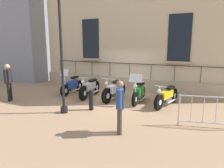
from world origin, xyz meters
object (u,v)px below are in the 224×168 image
Objects in this scene: motorcycle_yellow at (167,97)px; lamppost at (60,30)px; motorcycle_white at (114,91)px; crowd_barrier at (210,111)px; motorcycle_blue at (72,86)px; pedestrian_walking at (120,104)px; motorcycle_silver at (90,88)px; motorcycle_green at (139,93)px; bollard at (91,100)px; pedestrian_standing at (8,80)px.

lamppost reaches higher than motorcycle_yellow.
motorcycle_white is 1.12× the size of crowd_barrier.
motorcycle_yellow is at bearing -136.60° from crowd_barrier.
motorcycle_blue is 4.18m from lamppost.
crowd_barrier is 2.96m from pedestrian_walking.
motorcycle_green is (-0.05, 2.59, 0.02)m from motorcycle_silver.
pedestrian_walking is (1.66, -2.43, 0.35)m from crowd_barrier.
motorcycle_blue is at bearing -91.70° from motorcycle_green.
motorcycle_yellow is 3.56m from pedestrian_walking.
crowd_barrier is 2.18× the size of bollard.
motorcycle_white is at bearing 117.17° from pedestrian_standing.
crowd_barrier is 1.15× the size of pedestrian_walking.
motorcycle_yellow is 0.45× the size of lamppost.
motorcycle_yellow is (-0.06, 1.25, -0.05)m from motorcycle_green.
motorcycle_blue is 0.94× the size of motorcycle_silver.
pedestrian_walking is (3.31, 1.72, 0.46)m from motorcycle_white.
lamppost reaches higher than bollard.
motorcycle_green reaches higher than motorcycle_yellow.
motorcycle_green is 2.33m from bollard.
bollard is 2.51m from pedestrian_walking.
bollard is at bearing 32.91° from motorcycle_silver.
motorcycle_silver is 1.15× the size of crowd_barrier.
motorcycle_white is 0.99× the size of motorcycle_yellow.
motorcycle_green is 1.02× the size of crowd_barrier.
pedestrian_standing is at bearing -94.28° from lamppost.
motorcycle_silver is 1.14× the size of motorcycle_green.
pedestrian_standing is (2.27, -4.42, 0.54)m from motorcycle_white.
motorcycle_yellow is 3.28m from bollard.
lamppost reaches higher than motorcycle_blue.
pedestrian_walking is (3.39, 0.51, 0.46)m from motorcycle_green.
motorcycle_silver is at bearing -88.39° from motorcycle_yellow.
crowd_barrier is 4.36m from bollard.
lamppost is (2.55, 0.38, 2.72)m from motorcycle_silver.
pedestrian_standing is at bearing -85.89° from crowd_barrier.
motorcycle_silver is at bearing -90.94° from motorcycle_white.
motorcycle_blue is 2.36× the size of bollard.
motorcycle_yellow is 1.13× the size of crowd_barrier.
motorcycle_white is 4.46m from crowd_barrier.
crowd_barrier is (-0.87, 5.14, -2.59)m from lamppost.
lamppost is at bearing -106.20° from pedestrian_walking.
motorcycle_white is 3.76m from pedestrian_walking.
motorcycle_white is 1.20× the size of pedestrian_standing.
bollard is (1.78, -0.21, -0.02)m from motorcycle_white.
motorcycle_white is (0.19, 2.63, 0.03)m from motorcycle_blue.
bollard is (1.91, -2.67, 0.03)m from motorcycle_yellow.
pedestrian_walking is (1.53, 1.93, 0.48)m from bollard.
pedestrian_standing is (0.49, -4.20, 0.56)m from bollard.
crowd_barrier is at bearing 74.82° from motorcycle_blue.
crowd_barrier is (1.73, 2.93, 0.11)m from motorcycle_green.
pedestrian_walking is at bearing 73.80° from lamppost.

